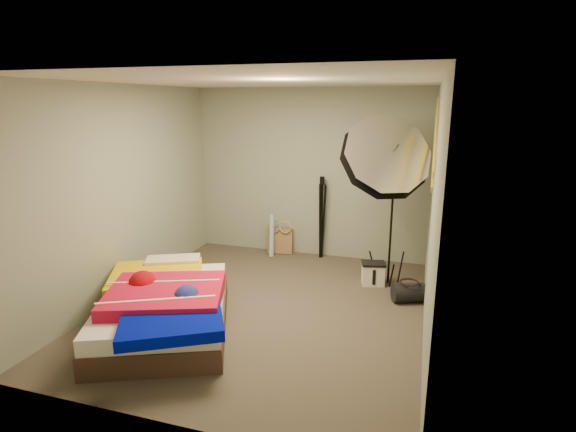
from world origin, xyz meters
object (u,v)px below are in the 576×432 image
at_px(tote_bag, 280,241).
at_px(duffel_bag, 409,293).
at_px(bed, 165,306).
at_px(camera_tripod, 321,212).
at_px(camera_case, 373,274).
at_px(photo_umbrella, 384,159).
at_px(wrapping_roll, 272,235).

xyz_separation_m(tote_bag, duffel_bag, (1.99, -1.24, -0.08)).
xyz_separation_m(duffel_bag, bed, (-2.37, -1.42, 0.15)).
bearing_deg(camera_tripod, camera_case, -43.12).
relative_size(camera_case, bed, 0.13).
height_order(photo_umbrella, camera_tripod, photo_umbrella).
height_order(wrapping_roll, photo_umbrella, photo_umbrella).
distance_m(tote_bag, photo_umbrella, 2.34).
relative_size(duffel_bag, camera_tripod, 0.30).
distance_m(duffel_bag, photo_umbrella, 1.60).
distance_m(photo_umbrella, camera_tripod, 1.60).
bearing_deg(camera_tripod, wrapping_roll, -168.53).
height_order(wrapping_roll, camera_tripod, camera_tripod).
bearing_deg(camera_case, wrapping_roll, 143.76).
bearing_deg(camera_case, photo_umbrella, -64.99).
bearing_deg(camera_tripod, photo_umbrella, -43.80).
bearing_deg(duffel_bag, tote_bag, 126.44).
height_order(camera_case, camera_tripod, camera_tripod).
bearing_deg(tote_bag, wrapping_roll, -122.86).
height_order(camera_case, duffel_bag, camera_case).
relative_size(camera_case, duffel_bag, 0.74).
xyz_separation_m(camera_case, camera_tripod, (-0.88, 0.82, 0.57)).
bearing_deg(photo_umbrella, bed, -138.79).
distance_m(duffel_bag, camera_tripod, 1.91).
bearing_deg(camera_case, bed, -150.01).
height_order(bed, photo_umbrella, photo_umbrella).
xyz_separation_m(tote_bag, photo_umbrella, (1.60, -0.93, 1.44)).
height_order(tote_bag, duffel_bag, tote_bag).
height_order(duffel_bag, camera_tripod, camera_tripod).
bearing_deg(bed, camera_case, 43.56).
bearing_deg(duffel_bag, wrapping_roll, 131.12).
bearing_deg(camera_case, tote_bag, 137.47).
bearing_deg(photo_umbrella, camera_case, 128.57).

